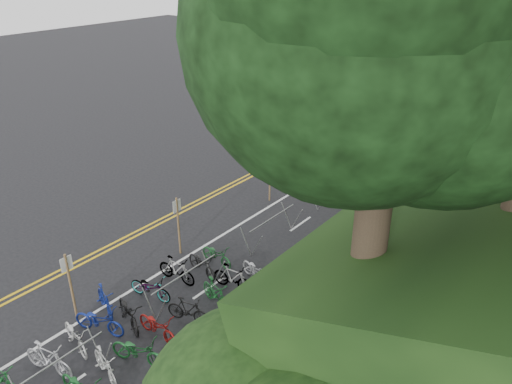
{
  "coord_description": "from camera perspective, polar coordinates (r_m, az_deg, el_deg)",
  "views": [
    {
      "loc": [
        13.61,
        -6.48,
        11.12
      ],
      "look_at": [
        1.16,
        9.23,
        1.3
      ],
      "focal_mm": 35.0,
      "sensor_mm": 36.0,
      "label": 1
    }
  ],
  "objects": [
    {
      "name": "signpost_near",
      "position": [
        17.15,
        -20.43,
        -9.88
      ],
      "size": [
        0.08,
        0.4,
        2.65
      ],
      "color": "brown",
      "rests_on": "ground"
    },
    {
      "name": "bike_front",
      "position": [
        17.85,
        -16.91,
        -11.76
      ],
      "size": [
        0.99,
        1.7,
        0.99
      ],
      "primitive_type": "imported",
      "rotation": [
        0.0,
        0.0,
        1.23
      ],
      "color": "navy",
      "rests_on": "ground"
    },
    {
      "name": "road_markings",
      "position": [
        23.81,
        0.3,
        -1.73
      ],
      "size": [
        7.47,
        80.0,
        0.01
      ],
      "color": "gold",
      "rests_on": "ground"
    },
    {
      "name": "signposts_rest",
      "position": [
        26.13,
        5.56,
        4.2
      ],
      "size": [
        0.08,
        18.4,
        2.5
      ],
      "color": "brown",
      "rests_on": "ground"
    },
    {
      "name": "ground",
      "position": [
        18.73,
        -21.29,
        -12.43
      ],
      "size": [
        120.0,
        120.0,
        0.0
      ],
      "primitive_type": "plane",
      "color": "black",
      "rests_on": "ground"
    },
    {
      "name": "bike_rack_front",
      "position": [
        15.29,
        -21.15,
        -18.2
      ],
      "size": [
        1.17,
        2.58,
        1.22
      ],
      "color": "gray",
      "rests_on": "ground"
    },
    {
      "name": "red_curb",
      "position": [
        22.95,
        13.33,
        -3.51
      ],
      "size": [
        0.25,
        28.0,
        0.1
      ],
      "primitive_type": "cube",
      "color": "maroon",
      "rests_on": "ground"
    },
    {
      "name": "bike_racks_rest",
      "position": [
        24.44,
        8.91,
        0.93
      ],
      "size": [
        1.14,
        23.0,
        1.17
      ],
      "color": "gray",
      "rests_on": "ground"
    },
    {
      "name": "bike_valet",
      "position": [
        16.85,
        -12.7,
        -13.85
      ],
      "size": [
        3.31,
        10.12,
        1.06
      ],
      "color": "#144C1E",
      "rests_on": "ground"
    }
  ]
}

